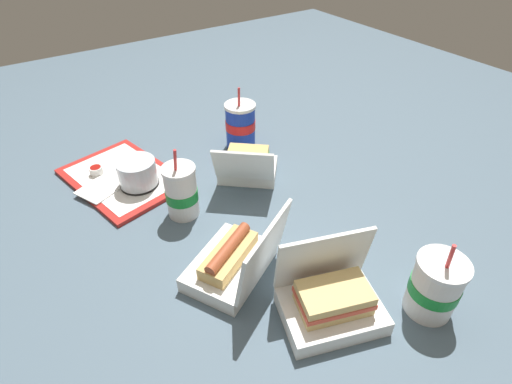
# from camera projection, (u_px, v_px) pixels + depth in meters

# --- Properties ---
(ground_plane) EXTENTS (3.20, 3.20, 0.00)m
(ground_plane) POSITION_uv_depth(u_px,v_px,m) (250.00, 209.00, 1.12)
(ground_plane) COLOR #4C6070
(food_tray) EXTENTS (0.42, 0.33, 0.01)m
(food_tray) POSITION_uv_depth(u_px,v_px,m) (123.00, 177.00, 1.23)
(food_tray) COLOR red
(food_tray) RESTS_ON ground_plane
(cake_container) EXTENTS (0.11, 0.11, 0.08)m
(cake_container) POSITION_uv_depth(u_px,v_px,m) (138.00, 174.00, 1.17)
(cake_container) COLOR black
(cake_container) RESTS_ON food_tray
(ketchup_cup) EXTENTS (0.04, 0.04, 0.02)m
(ketchup_cup) POSITION_uv_depth(u_px,v_px,m) (96.00, 170.00, 1.22)
(ketchup_cup) COLOR white
(ketchup_cup) RESTS_ON food_tray
(napkin_stack) EXTENTS (0.13, 0.13, 0.00)m
(napkin_stack) POSITION_uv_depth(u_px,v_px,m) (99.00, 190.00, 1.17)
(napkin_stack) COLOR white
(napkin_stack) RESTS_ON food_tray
(plastic_fork) EXTENTS (0.10, 0.06, 0.00)m
(plastic_fork) POSITION_uv_depth(u_px,v_px,m) (140.00, 160.00, 1.29)
(plastic_fork) COLOR white
(plastic_fork) RESTS_ON food_tray
(clamshell_hotdog_back) EXTENTS (0.26, 0.27, 0.18)m
(clamshell_hotdog_back) POSITION_uv_depth(u_px,v_px,m) (233.00, 261.00, 0.91)
(clamshell_hotdog_back) COLOR white
(clamshell_hotdog_back) RESTS_ON ground_plane
(clamshell_sandwich_front) EXTENTS (0.25, 0.25, 0.16)m
(clamshell_sandwich_front) POSITION_uv_depth(u_px,v_px,m) (248.00, 166.00, 1.21)
(clamshell_sandwich_front) COLOR white
(clamshell_sandwich_front) RESTS_ON ground_plane
(clamshell_sandwich_corner) EXTENTS (0.21, 0.24, 0.18)m
(clamshell_sandwich_corner) POSITION_uv_depth(u_px,v_px,m) (331.00, 301.00, 0.82)
(clamshell_sandwich_corner) COLOR white
(clamshell_sandwich_corner) RESTS_ON ground_plane
(soda_cup_back) EXTENTS (0.10, 0.10, 0.21)m
(soda_cup_back) POSITION_uv_depth(u_px,v_px,m) (240.00, 125.00, 1.34)
(soda_cup_back) COLOR #1938B7
(soda_cup_back) RESTS_ON ground_plane
(soda_cup_left) EXTENTS (0.11, 0.11, 0.20)m
(soda_cup_left) POSITION_uv_depth(u_px,v_px,m) (435.00, 286.00, 0.82)
(soda_cup_left) COLOR white
(soda_cup_left) RESTS_ON ground_plane
(soda_cup_corner) EXTENTS (0.09, 0.09, 0.21)m
(soda_cup_corner) POSITION_uv_depth(u_px,v_px,m) (181.00, 192.00, 1.06)
(soda_cup_corner) COLOR white
(soda_cup_corner) RESTS_ON ground_plane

